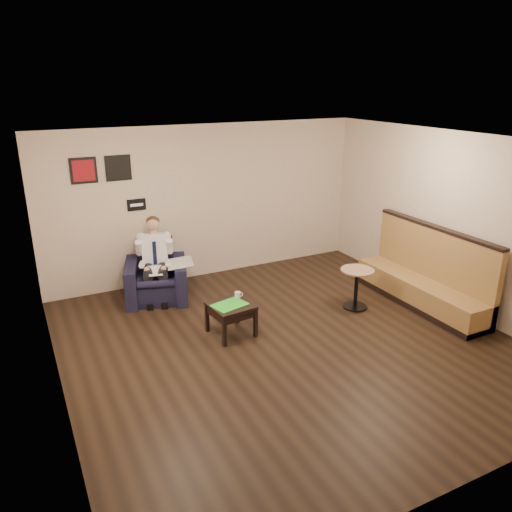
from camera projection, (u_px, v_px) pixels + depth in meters
name	position (u px, v px, depth m)	size (l,w,h in m)	color
ground	(288.00, 343.00, 7.08)	(6.00, 6.00, 0.00)	black
wall_back	(207.00, 202.00, 9.13)	(6.00, 0.02, 2.80)	beige
wall_front	(476.00, 356.00, 4.08)	(6.00, 0.02, 2.80)	beige
wall_left	(49.00, 291.00, 5.33)	(0.02, 6.00, 2.80)	beige
wall_right	(454.00, 222.00, 7.88)	(0.02, 6.00, 2.80)	beige
ceiling	(293.00, 142.00, 6.13)	(6.00, 6.00, 0.02)	white
seating_sign	(137.00, 205.00, 8.53)	(0.32, 0.02, 0.20)	black
art_print_left	(84.00, 171.00, 7.97)	(0.42, 0.03, 0.42)	maroon
art_print_right	(118.00, 168.00, 8.21)	(0.42, 0.03, 0.42)	black
armchair	(156.00, 272.00, 8.36)	(0.99, 0.99, 0.96)	black
seated_man	(155.00, 265.00, 8.18)	(0.63, 0.94, 1.32)	white
lap_papers	(155.00, 271.00, 8.11)	(0.22, 0.31, 0.01)	white
newspaper	(180.00, 263.00, 8.27)	(0.42, 0.52, 0.01)	silver
side_table	(231.00, 319.00, 7.26)	(0.58, 0.58, 0.47)	black
green_folder	(230.00, 305.00, 7.14)	(0.47, 0.34, 0.01)	green
coffee_mug	(238.00, 295.00, 7.36)	(0.09, 0.09, 0.10)	white
smartphone	(228.00, 299.00, 7.34)	(0.15, 0.07, 0.01)	black
banquette	(423.00, 268.00, 8.08)	(0.60, 2.52, 1.29)	olive
cafe_table	(356.00, 289.00, 8.07)	(0.54, 0.54, 0.66)	#A37758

